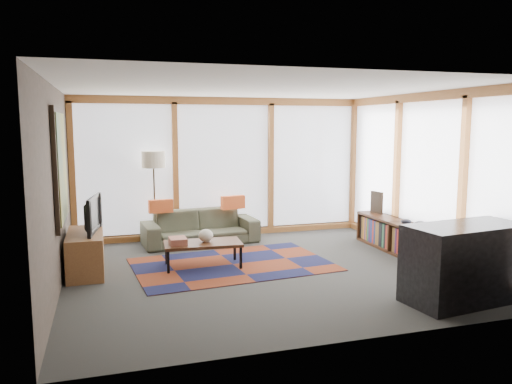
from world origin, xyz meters
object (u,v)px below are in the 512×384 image
object	(u,v)px
tv_console	(86,253)
television	(88,214)
sofa	(200,227)
floor_lamp	(154,198)
bookshelf	(398,237)
bar_counter	(465,263)
coffee_table	(203,255)

from	to	relation	value
tv_console	television	world-z (taller)	television
television	tv_console	bearing A→B (deg)	113.44
sofa	floor_lamp	world-z (taller)	floor_lamp
floor_lamp	television	bearing A→B (deg)	-125.41
bookshelf	bar_counter	distance (m)	2.28
coffee_table	tv_console	bearing A→B (deg)	173.03
sofa	tv_console	xyz separation A→B (m)	(-1.89, -1.30, -0.00)
television	bar_counter	size ratio (longest dim) A/B	0.61
floor_lamp	coffee_table	world-z (taller)	floor_lamp
bar_counter	floor_lamp	bearing A→B (deg)	121.62
bookshelf	television	world-z (taller)	television
tv_console	bar_counter	bearing A→B (deg)	-29.99
sofa	floor_lamp	bearing A→B (deg)	158.68
bar_counter	tv_console	bearing A→B (deg)	142.87
sofa	television	world-z (taller)	television
sofa	coffee_table	world-z (taller)	sofa
sofa	bar_counter	distance (m)	4.56
floor_lamp	bar_counter	xyz separation A→B (m)	(3.25, -4.05, -0.36)
sofa	bookshelf	distance (m)	3.40
coffee_table	tv_console	world-z (taller)	tv_console
sofa	bar_counter	size ratio (longest dim) A/B	1.37
coffee_table	bookshelf	world-z (taller)	bookshelf
bookshelf	bar_counter	size ratio (longest dim) A/B	1.44
coffee_table	bookshelf	xyz separation A→B (m)	(3.24, -0.11, 0.08)
floor_lamp	bookshelf	xyz separation A→B (m)	(3.76, -1.83, -0.56)
coffee_table	television	size ratio (longest dim) A/B	1.25
bookshelf	bar_counter	xyz separation A→B (m)	(-0.51, -2.22, 0.20)
coffee_table	television	distance (m)	1.74
sofa	coffee_table	bearing A→B (deg)	-104.21
bookshelf	television	xyz separation A→B (m)	(-4.84, 0.32, 0.58)
bar_counter	television	bearing A→B (deg)	142.45
floor_lamp	tv_console	world-z (taller)	floor_lamp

